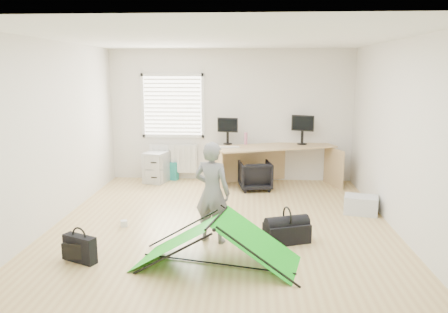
# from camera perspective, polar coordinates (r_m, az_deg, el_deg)

# --- Properties ---
(ground) EXTENTS (5.50, 5.50, 0.00)m
(ground) POSITION_cam_1_polar(r_m,az_deg,el_deg) (6.65, -0.21, -8.73)
(ground) COLOR tan
(ground) RESTS_ON ground
(back_wall) EXTENTS (5.00, 0.02, 2.70)m
(back_wall) POSITION_cam_1_polar(r_m,az_deg,el_deg) (9.05, 0.89, 5.37)
(back_wall) COLOR silver
(back_wall) RESTS_ON ground
(window) EXTENTS (1.20, 0.06, 1.20)m
(window) POSITION_cam_1_polar(r_m,az_deg,el_deg) (9.12, -6.72, 6.60)
(window) COLOR silver
(window) RESTS_ON back_wall
(radiator) EXTENTS (1.00, 0.12, 0.60)m
(radiator) POSITION_cam_1_polar(r_m,az_deg,el_deg) (9.23, -6.61, -0.24)
(radiator) COLOR silver
(radiator) RESTS_ON back_wall
(desk) EXTENTS (2.45, 1.48, 0.80)m
(desk) POSITION_cam_1_polar(r_m,az_deg,el_deg) (8.78, 6.71, -1.17)
(desk) COLOR tan
(desk) RESTS_ON ground
(filing_cabinet) EXTENTS (0.54, 0.63, 0.63)m
(filing_cabinet) POSITION_cam_1_polar(r_m,az_deg,el_deg) (9.09, -8.76, -1.35)
(filing_cabinet) COLOR #AAADAF
(filing_cabinet) RESTS_ON ground
(monitor_left) EXTENTS (0.42, 0.18, 0.40)m
(monitor_left) POSITION_cam_1_polar(r_m,az_deg,el_deg) (8.80, 0.48, 2.88)
(monitor_left) COLOR black
(monitor_left) RESTS_ON desk
(monitor_right) EXTENTS (0.46, 0.26, 0.43)m
(monitor_right) POSITION_cam_1_polar(r_m,az_deg,el_deg) (8.93, 10.18, 2.94)
(monitor_right) COLOR black
(monitor_right) RESTS_ON desk
(keyboard) EXTENTS (0.47, 0.21, 0.02)m
(keyboard) POSITION_cam_1_polar(r_m,az_deg,el_deg) (8.44, 0.48, 1.23)
(keyboard) COLOR beige
(keyboard) RESTS_ON desk
(thermos) EXTENTS (0.08, 0.08, 0.24)m
(thermos) POSITION_cam_1_polar(r_m,az_deg,el_deg) (8.82, 2.86, 2.37)
(thermos) COLOR #BF6B89
(thermos) RESTS_ON desk
(office_chair) EXTENTS (0.69, 0.70, 0.55)m
(office_chair) POSITION_cam_1_polar(r_m,az_deg,el_deg) (8.43, 4.08, -2.49)
(office_chair) COLOR black
(office_chair) RESTS_ON ground
(person) EXTENTS (0.58, 0.47, 1.36)m
(person) POSITION_cam_1_polar(r_m,az_deg,el_deg) (5.79, -1.55, -4.71)
(person) COLOR slate
(person) RESTS_ON ground
(kite) EXTENTS (2.02, 1.23, 0.58)m
(kite) POSITION_cam_1_polar(r_m,az_deg,el_deg) (5.21, -0.94, -11.05)
(kite) COLOR #10B215
(kite) RESTS_ON ground
(storage_crate) EXTENTS (0.59, 0.48, 0.29)m
(storage_crate) POSITION_cam_1_polar(r_m,az_deg,el_deg) (7.38, 17.44, -6.04)
(storage_crate) COLOR silver
(storage_crate) RESTS_ON ground
(tote_bag) EXTENTS (0.35, 0.23, 0.38)m
(tote_bag) POSITION_cam_1_polar(r_m,az_deg,el_deg) (9.26, -6.99, -1.87)
(tote_bag) COLOR teal
(tote_bag) RESTS_ON ground
(laptop_bag) EXTENTS (0.45, 0.30, 0.33)m
(laptop_bag) POSITION_cam_1_polar(r_m,az_deg,el_deg) (5.62, -18.30, -11.37)
(laptop_bag) COLOR black
(laptop_bag) RESTS_ON ground
(white_box) EXTENTS (0.12, 0.12, 0.09)m
(white_box) POSITION_cam_1_polar(r_m,az_deg,el_deg) (6.68, -12.93, -8.52)
(white_box) COLOR silver
(white_box) RESTS_ON ground
(duffel_bag) EXTENTS (0.65, 0.48, 0.26)m
(duffel_bag) POSITION_cam_1_polar(r_m,az_deg,el_deg) (5.99, 8.19, -9.84)
(duffel_bag) COLOR black
(duffel_bag) RESTS_ON ground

